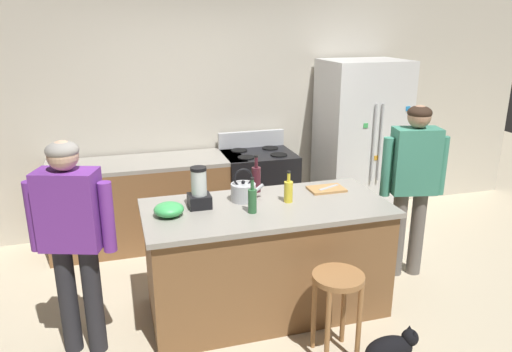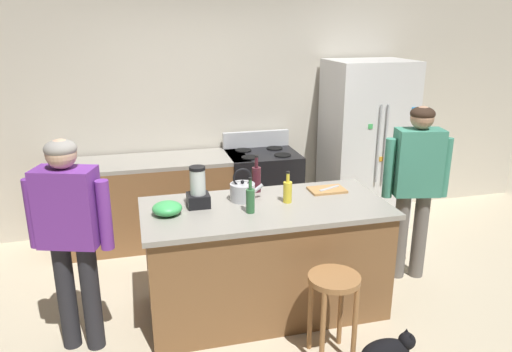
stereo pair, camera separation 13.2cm
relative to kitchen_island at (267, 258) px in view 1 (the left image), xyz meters
The scene contains 18 objects.
ground_plane 0.46m from the kitchen_island, ahead, with size 14.00×14.00×0.00m, color beige.
back_wall 2.14m from the kitchen_island, 90.00° to the left, with size 8.00×0.10×2.70m, color beige.
kitchen_island is the anchor object (origin of this frame).
back_counter_run 1.74m from the kitchen_island, 117.30° to the left, with size 2.00×0.64×0.91m.
refrigerator 2.24m from the kitchen_island, 43.16° to the left, with size 0.90×0.73×1.88m.
stove_range 1.57m from the kitchen_island, 75.62° to the left, with size 0.76×0.65×1.09m.
person_by_island_left 1.51m from the kitchen_island, behind, with size 0.59×0.34×1.56m.
person_by_sink_right 1.53m from the kitchen_island, ahead, with size 0.60×0.30×1.60m.
bar_stool 0.76m from the kitchen_island, 67.71° to the right, with size 0.36×0.36×0.64m.
cat 1.15m from the kitchen_island, 54.91° to the right, with size 0.52×0.18×0.26m.
blender_appliance 0.79m from the kitchen_island, 166.59° to the left, with size 0.17×0.17×0.32m.
bottle_wine 0.67m from the kitchen_island, 87.59° to the left, with size 0.08×0.08×0.32m.
bottle_soda 0.58m from the kitchen_island, ahead, with size 0.07×0.07×0.26m.
bottle_olive_oil 0.58m from the kitchen_island, 145.01° to the right, with size 0.07×0.07×0.28m.
mixing_bowl 0.91m from the kitchen_island, behind, with size 0.22×0.22×0.10m, color #3FB259.
tea_kettle 0.58m from the kitchen_island, 131.37° to the left, with size 0.28×0.20×0.27m.
cutting_board 0.78m from the kitchen_island, 18.63° to the left, with size 0.30×0.20×0.02m, color #B7844C.
chef_knife 0.80m from the kitchen_island, 18.07° to the left, with size 0.22×0.03×0.01m, color #B7BABF.
Camera 1 is at (-1.09, -3.38, 2.29)m, focal length 34.28 mm.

